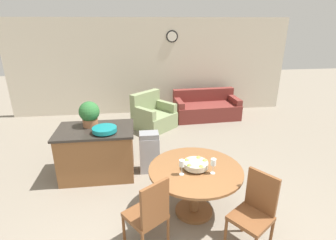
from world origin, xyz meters
name	(u,v)px	position (x,y,z in m)	size (l,w,h in m)	color
wall_back	(152,67)	(0.00, 5.64, 1.35)	(8.00, 0.09, 2.70)	beige
dining_table	(195,179)	(0.27, 1.06, 0.56)	(1.29, 1.29, 0.72)	brown
dining_chair_near_left	(149,212)	(-0.40, 0.49, 0.54)	(0.59, 0.59, 0.98)	brown
dining_chair_near_right	(255,209)	(0.84, 0.39, 0.54)	(0.59, 0.59, 0.98)	brown
fruit_bowl	(196,164)	(0.27, 1.06, 0.79)	(0.34, 0.34, 0.13)	#B7B29E
wine_glass_left	(182,164)	(0.06, 0.95, 0.88)	(0.07, 0.07, 0.21)	silver
wine_glass_right	(213,163)	(0.47, 0.92, 0.88)	(0.07, 0.07, 0.21)	silver
kitchen_island	(97,152)	(-1.21, 2.27, 0.44)	(1.30, 0.85, 0.88)	brown
teal_bowl	(105,129)	(-1.03, 2.09, 0.94)	(0.40, 0.40, 0.09)	#147A7F
potted_plant	(89,113)	(-1.30, 2.42, 1.12)	(0.35, 0.35, 0.44)	#A36642
trash_bin	(149,152)	(-0.29, 2.27, 0.38)	(0.35, 0.26, 0.76)	#9E9EA3
couch	(206,108)	(1.47, 4.92, 0.27)	(1.82, 0.96, 0.77)	maroon
armchair	(153,117)	(-0.08, 4.35, 0.30)	(1.22, 1.21, 0.90)	gray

